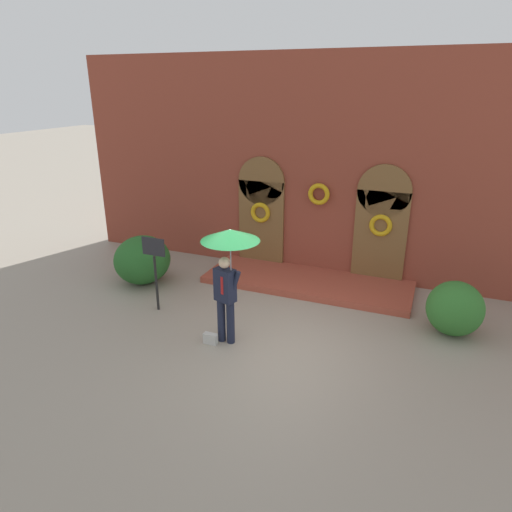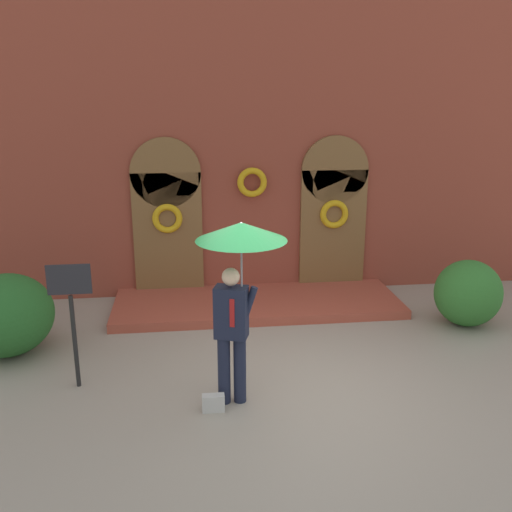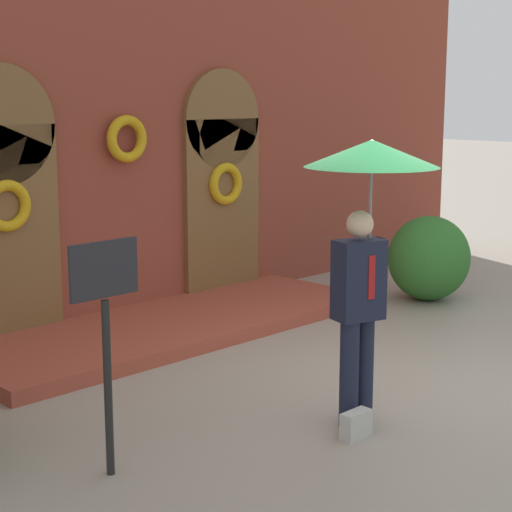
% 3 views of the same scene
% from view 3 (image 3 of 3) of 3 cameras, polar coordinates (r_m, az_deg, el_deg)
% --- Properties ---
extents(ground_plane, '(80.00, 80.00, 0.00)m').
position_cam_3_polar(ground_plane, '(8.03, 8.80, -9.19)').
color(ground_plane, gray).
extents(building_facade, '(14.00, 2.30, 5.60)m').
position_cam_3_polar(building_facade, '(10.52, -9.71, 10.36)').
color(building_facade, brown).
rests_on(building_facade, ground).
extents(person_with_umbrella, '(1.10, 1.10, 2.36)m').
position_cam_3_polar(person_with_umbrella, '(6.98, 7.49, 4.02)').
color(person_with_umbrella, '#191E33').
rests_on(person_with_umbrella, ground).
extents(handbag, '(0.28, 0.12, 0.22)m').
position_cam_3_polar(handbag, '(7.03, 6.68, -11.10)').
color(handbag, '#B7B7B2').
rests_on(handbag, ground).
extents(sign_post, '(0.56, 0.06, 1.72)m').
position_cam_3_polar(sign_post, '(6.11, -9.99, -4.17)').
color(sign_post, black).
rests_on(sign_post, ground).
extents(shrub_right, '(1.12, 1.08, 1.13)m').
position_cam_3_polar(shrub_right, '(11.64, 11.45, -0.14)').
color(shrub_right, '#2D6B28').
rests_on(shrub_right, ground).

